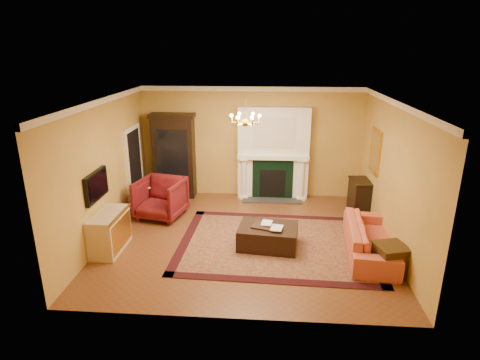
# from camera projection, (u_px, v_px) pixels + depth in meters

# --- Properties ---
(floor) EXTENTS (6.00, 5.50, 0.02)m
(floor) POSITION_uv_depth(u_px,v_px,m) (245.00, 238.00, 8.80)
(floor) COLOR brown
(floor) RESTS_ON ground
(ceiling) EXTENTS (6.00, 5.50, 0.02)m
(ceiling) POSITION_uv_depth(u_px,v_px,m) (246.00, 99.00, 7.84)
(ceiling) COLOR silver
(ceiling) RESTS_ON wall_back
(wall_back) EXTENTS (6.00, 0.02, 3.00)m
(wall_back) POSITION_uv_depth(u_px,v_px,m) (251.00, 142.00, 10.93)
(wall_back) COLOR gold
(wall_back) RESTS_ON floor
(wall_front) EXTENTS (6.00, 0.02, 3.00)m
(wall_front) POSITION_uv_depth(u_px,v_px,m) (233.00, 231.00, 5.71)
(wall_front) COLOR gold
(wall_front) RESTS_ON floor
(wall_left) EXTENTS (0.02, 5.50, 3.00)m
(wall_left) POSITION_uv_depth(u_px,v_px,m) (104.00, 170.00, 8.53)
(wall_left) COLOR gold
(wall_left) RESTS_ON floor
(wall_right) EXTENTS (0.02, 5.50, 3.00)m
(wall_right) POSITION_uv_depth(u_px,v_px,m) (393.00, 176.00, 8.11)
(wall_right) COLOR gold
(wall_right) RESTS_ON floor
(fireplace) EXTENTS (1.90, 0.70, 2.50)m
(fireplace) POSITION_uv_depth(u_px,v_px,m) (273.00, 155.00, 10.81)
(fireplace) COLOR white
(fireplace) RESTS_ON wall_back
(crown_molding) EXTENTS (6.00, 5.50, 0.12)m
(crown_molding) POSITION_uv_depth(u_px,v_px,m) (248.00, 97.00, 8.76)
(crown_molding) COLOR white
(crown_molding) RESTS_ON ceiling
(doorway) EXTENTS (0.08, 1.05, 2.10)m
(doorway) POSITION_uv_depth(u_px,v_px,m) (134.00, 167.00, 10.27)
(doorway) COLOR white
(doorway) RESTS_ON wall_left
(tv_panel) EXTENTS (0.09, 0.95, 0.58)m
(tv_panel) POSITION_uv_depth(u_px,v_px,m) (96.00, 186.00, 8.00)
(tv_panel) COLOR black
(tv_panel) RESTS_ON wall_left
(gilt_mirror) EXTENTS (0.06, 0.76, 1.05)m
(gilt_mirror) POSITION_uv_depth(u_px,v_px,m) (375.00, 152.00, 9.39)
(gilt_mirror) COLOR gold
(gilt_mirror) RESTS_ON wall_right
(chandelier) EXTENTS (0.63, 0.55, 0.53)m
(chandelier) POSITION_uv_depth(u_px,v_px,m) (245.00, 120.00, 7.96)
(chandelier) COLOR gold
(chandelier) RESTS_ON ceiling
(oriental_rug) EXTENTS (4.20, 3.22, 0.02)m
(oriental_rug) POSITION_uv_depth(u_px,v_px,m) (277.00, 244.00, 8.52)
(oriental_rug) COLOR #47100F
(oriental_rug) RESTS_ON floor
(china_cabinet) EXTENTS (1.11, 0.52, 2.20)m
(china_cabinet) POSITION_uv_depth(u_px,v_px,m) (174.00, 158.00, 10.94)
(china_cabinet) COLOR black
(china_cabinet) RESTS_ON floor
(wingback_armchair) EXTENTS (1.23, 1.18, 1.07)m
(wingback_armchair) POSITION_uv_depth(u_px,v_px,m) (161.00, 196.00, 9.72)
(wingback_armchair) COLOR maroon
(wingback_armchair) RESTS_ON floor
(pedestal_table) EXTENTS (0.36, 0.36, 0.65)m
(pedestal_table) POSITION_uv_depth(u_px,v_px,m) (149.00, 196.00, 10.21)
(pedestal_table) COLOR black
(pedestal_table) RESTS_ON floor
(commode) EXTENTS (0.53, 1.09, 0.81)m
(commode) POSITION_uv_depth(u_px,v_px,m) (109.00, 232.00, 8.17)
(commode) COLOR #CBB595
(commode) RESTS_ON floor
(coral_sofa) EXTENTS (0.86, 2.28, 0.87)m
(coral_sofa) POSITION_uv_depth(u_px,v_px,m) (371.00, 234.00, 8.01)
(coral_sofa) COLOR #C3453E
(coral_sofa) RESTS_ON floor
(end_table) EXTENTS (0.61, 0.61, 0.57)m
(end_table) POSITION_uv_depth(u_px,v_px,m) (390.00, 261.00, 7.29)
(end_table) COLOR #3D2610
(end_table) RESTS_ON floor
(console_table) EXTENTS (0.46, 0.75, 0.81)m
(console_table) POSITION_uv_depth(u_px,v_px,m) (359.00, 197.00, 10.07)
(console_table) COLOR black
(console_table) RESTS_ON floor
(leather_ottoman) EXTENTS (1.29, 1.00, 0.45)m
(leather_ottoman) POSITION_uv_depth(u_px,v_px,m) (268.00, 236.00, 8.34)
(leather_ottoman) COLOR black
(leather_ottoman) RESTS_ON oriental_rug
(ottoman_tray) EXTENTS (0.57, 0.50, 0.03)m
(ottoman_tray) POSITION_uv_depth(u_px,v_px,m) (264.00, 226.00, 8.25)
(ottoman_tray) COLOR black
(ottoman_tray) RESTS_ON leather_ottoman
(book_a) EXTENTS (0.22, 0.06, 0.30)m
(book_a) POSITION_uv_depth(u_px,v_px,m) (262.00, 217.00, 8.30)
(book_a) COLOR gray
(book_a) RESTS_ON ottoman_tray
(book_b) EXTENTS (0.23, 0.07, 0.31)m
(book_b) POSITION_uv_depth(u_px,v_px,m) (271.00, 221.00, 8.08)
(book_b) COLOR gray
(book_b) RESTS_ON ottoman_tray
(topiary_left) EXTENTS (0.17, 0.17, 0.47)m
(topiary_left) POSITION_uv_depth(u_px,v_px,m) (253.00, 145.00, 10.71)
(topiary_left) COLOR tan
(topiary_left) RESTS_ON fireplace
(topiary_right) EXTENTS (0.17, 0.17, 0.45)m
(topiary_right) POSITION_uv_depth(u_px,v_px,m) (303.00, 146.00, 10.62)
(topiary_right) COLOR tan
(topiary_right) RESTS_ON fireplace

